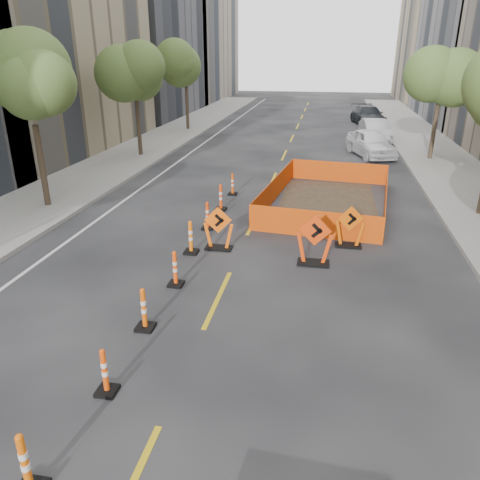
% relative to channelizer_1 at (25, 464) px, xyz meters
% --- Properties ---
extents(ground_plane, '(140.00, 140.00, 0.00)m').
position_rel_channelizer_1_xyz_m(ground_plane, '(1.39, 2.03, -0.54)').
color(ground_plane, black).
extents(sidewalk_left, '(4.00, 90.00, 0.15)m').
position_rel_channelizer_1_xyz_m(sidewalk_left, '(-7.61, 14.03, -0.46)').
color(sidewalk_left, gray).
rests_on(sidewalk_left, ground).
extents(bld_left_d, '(12.00, 16.00, 14.00)m').
position_rel_channelizer_1_xyz_m(bld_left_d, '(-15.61, 41.23, 6.46)').
color(bld_left_d, '#4C4C51').
rests_on(bld_left_d, ground).
extents(bld_left_e, '(12.00, 20.00, 20.00)m').
position_rel_channelizer_1_xyz_m(bld_left_e, '(-15.61, 57.63, 9.46)').
color(bld_left_e, gray).
rests_on(bld_left_e, ground).
extents(bld_right_e, '(12.00, 14.00, 16.00)m').
position_rel_channelizer_1_xyz_m(bld_right_e, '(18.39, 60.63, 7.46)').
color(bld_right_e, tan).
rests_on(bld_right_e, ground).
extents(tree_l_b, '(2.80, 2.80, 5.95)m').
position_rel_channelizer_1_xyz_m(tree_l_b, '(-7.01, 12.03, 3.99)').
color(tree_l_b, '#382B1E').
rests_on(tree_l_b, ground).
extents(tree_l_c, '(2.80, 2.80, 5.95)m').
position_rel_channelizer_1_xyz_m(tree_l_c, '(-7.01, 22.03, 3.99)').
color(tree_l_c, '#382B1E').
rests_on(tree_l_c, ground).
extents(tree_l_d, '(2.80, 2.80, 5.95)m').
position_rel_channelizer_1_xyz_m(tree_l_d, '(-7.01, 32.03, 3.99)').
color(tree_l_d, '#382B1E').
rests_on(tree_l_d, ground).
extents(tree_r_c, '(2.80, 2.80, 5.95)m').
position_rel_channelizer_1_xyz_m(tree_r_c, '(9.79, 24.03, 3.99)').
color(tree_r_c, '#382B1E').
rests_on(tree_r_c, ground).
extents(channelizer_1, '(0.42, 0.42, 1.07)m').
position_rel_channelizer_1_xyz_m(channelizer_1, '(0.00, 0.00, 0.00)').
color(channelizer_1, '#DC5909').
rests_on(channelizer_1, ground).
extents(channelizer_2, '(0.38, 0.38, 0.96)m').
position_rel_channelizer_1_xyz_m(channelizer_2, '(0.15, 2.18, -0.06)').
color(channelizer_2, '#E64409').
rests_on(channelizer_2, ground).
extents(channelizer_3, '(0.41, 0.41, 1.04)m').
position_rel_channelizer_1_xyz_m(channelizer_3, '(0.07, 4.35, -0.02)').
color(channelizer_3, '#E15309').
rests_on(channelizer_3, ground).
extents(channelizer_4, '(0.40, 0.40, 1.01)m').
position_rel_channelizer_1_xyz_m(channelizer_4, '(0.10, 6.53, -0.03)').
color(channelizer_4, '#FB470A').
rests_on(channelizer_4, ground).
extents(channelizer_5, '(0.42, 0.42, 1.08)m').
position_rel_channelizer_1_xyz_m(channelizer_5, '(-0.09, 8.70, 0.00)').
color(channelizer_5, orange).
rests_on(channelizer_5, ground).
extents(channelizer_6, '(0.40, 0.40, 1.01)m').
position_rel_channelizer_1_xyz_m(channelizer_6, '(-0.10, 10.88, -0.03)').
color(channelizer_6, '#EF3D0A').
rests_on(channelizer_6, ground).
extents(channelizer_7, '(0.42, 0.42, 1.06)m').
position_rel_channelizer_1_xyz_m(channelizer_7, '(-0.10, 13.05, -0.01)').
color(channelizer_7, '#E23F09').
rests_on(channelizer_7, ground).
extents(channelizer_8, '(0.38, 0.38, 0.97)m').
position_rel_channelizer_1_xyz_m(channelizer_8, '(-0.06, 15.23, -0.05)').
color(channelizer_8, '#DC4809').
rests_on(channelizer_8, ground).
extents(chevron_sign_left, '(1.03, 0.71, 1.43)m').
position_rel_channelizer_1_xyz_m(chevron_sign_left, '(0.69, 9.17, 0.18)').
color(chevron_sign_left, '#FE5C0A').
rests_on(chevron_sign_left, ground).
extents(chevron_sign_center, '(1.06, 0.66, 1.56)m').
position_rel_channelizer_1_xyz_m(chevron_sign_center, '(3.71, 8.57, 0.25)').
color(chevron_sign_center, '#E83C09').
rests_on(chevron_sign_center, ground).
extents(chevron_sign_right, '(1.03, 0.75, 1.39)m').
position_rel_channelizer_1_xyz_m(chevron_sign_right, '(4.78, 10.14, 0.16)').
color(chevron_sign_right, '#E75B09').
rests_on(chevron_sign_right, ground).
extents(safety_fence, '(5.37, 8.14, 0.96)m').
position_rel_channelizer_1_xyz_m(safety_fence, '(4.08, 14.55, -0.06)').
color(safety_fence, '#F4590C').
rests_on(safety_fence, ground).
extents(parked_car_near, '(3.16, 4.95, 1.57)m').
position_rel_channelizer_1_xyz_m(parked_car_near, '(6.48, 24.71, 0.25)').
color(parked_car_near, white).
rests_on(parked_car_near, ground).
extents(parked_car_mid, '(2.08, 4.67, 1.49)m').
position_rel_channelizer_1_xyz_m(parked_car_mid, '(7.12, 29.87, 0.21)').
color(parked_car_mid, '#A6A7AC').
rests_on(parked_car_mid, ground).
extents(parked_car_far, '(3.09, 5.63, 1.54)m').
position_rel_channelizer_1_xyz_m(parked_car_far, '(7.21, 37.97, 0.24)').
color(parked_car_far, black).
rests_on(parked_car_far, ground).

